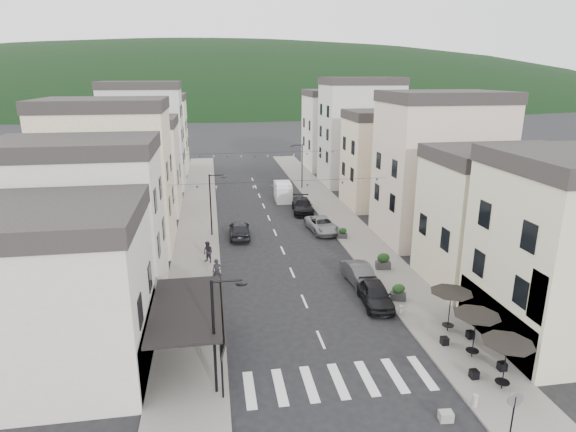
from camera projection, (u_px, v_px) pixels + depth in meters
name	position (u px, v px, depth m)	size (l,w,h in m)	color
ground	(349.00, 407.00, 22.43)	(700.00, 700.00, 0.00)	black
sidewalk_left	(198.00, 218.00, 51.55)	(4.00, 76.00, 0.12)	slate
sidewalk_right	(334.00, 212.00, 53.84)	(4.00, 76.00, 0.12)	slate
hill_backdrop	(218.00, 98.00, 306.36)	(640.00, 360.00, 70.00)	black
boutique_building	(20.00, 305.00, 23.66)	(12.00, 8.00, 8.00)	beige
boutique_awning	(191.00, 309.00, 25.17)	(3.77, 7.50, 3.28)	black
buildings_row_left	(133.00, 155.00, 54.20)	(10.20, 54.16, 14.00)	beige
buildings_row_right	(383.00, 149.00, 57.48)	(10.20, 54.16, 14.50)	beige
cafe_terrace	(476.00, 320.00, 25.58)	(2.50, 8.10, 2.53)	black
streetlamp_left_near	(220.00, 325.00, 22.38)	(1.70, 0.56, 6.00)	black
streetlamp_left_far	(213.00, 198.00, 45.09)	(1.70, 0.56, 6.00)	black
streetlamp_right_far	(300.00, 162.00, 63.91)	(1.70, 0.56, 6.00)	black
traffic_sign	(514.00, 408.00, 19.45)	(0.70, 0.07, 2.70)	black
bollards	(323.00, 338.00, 27.51)	(11.66, 10.26, 0.60)	gray
bunting_near	(281.00, 185.00, 41.64)	(19.00, 0.28, 0.62)	black
bunting_far	(261.00, 155.00, 56.79)	(19.00, 0.28, 0.62)	black
parked_car_a	(375.00, 294.00, 32.19)	(1.81, 4.51, 1.54)	black
parked_car_b	(360.00, 275.00, 35.36)	(1.56, 4.47, 1.47)	#363639
parked_car_c	(322.00, 225.00, 47.13)	(2.35, 5.09, 1.42)	gray
parked_car_d	(302.00, 206.00, 53.69)	(2.16, 5.32, 1.54)	black
parked_car_e	(240.00, 229.00, 45.43)	(1.92, 4.77, 1.62)	black
delivery_van	(283.00, 191.00, 58.89)	(2.11, 4.83, 2.27)	white
pedestrian_a	(217.00, 272.00, 35.04)	(0.70, 0.46, 1.91)	black
pedestrian_b	(208.00, 252.00, 39.04)	(0.87, 0.67, 1.78)	black
concrete_block_b	(446.00, 416.00, 21.50)	(0.60, 0.45, 0.45)	gray
planter_la	(212.00, 284.00, 34.00)	(1.04, 0.84, 1.02)	#333336
planter_lb	(215.00, 285.00, 33.81)	(1.11, 0.71, 1.16)	#29292B
planter_ra	(398.00, 292.00, 32.64)	(1.16, 0.87, 1.15)	#2B2B2D
planter_rb	(383.00, 261.00, 37.86)	(1.24, 0.82, 1.29)	#333235
planter_rc	(343.00, 233.00, 45.01)	(0.99, 0.70, 1.00)	#302F32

